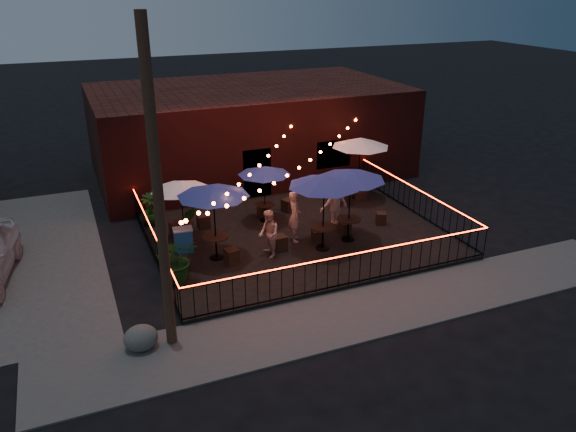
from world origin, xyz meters
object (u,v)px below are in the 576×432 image
Objects in this scene: cafe_table_1 at (180,186)px; boulder at (141,338)px; cafe_table_0 at (213,191)px; cafe_table_4 at (351,175)px; cafe_table_3 at (264,171)px; cafe_table_2 at (324,182)px; cafe_table_5 at (361,143)px; utility_pole at (158,196)px; cooler at (183,240)px.

boulder is (-2.36, -5.51, -1.83)m from cafe_table_1.
cafe_table_4 is at bearing -4.97° from cafe_table_0.
cafe_table_1 is 0.85× the size of cafe_table_4.
cafe_table_4 reaches higher than cafe_table_3.
cafe_table_2 is (3.50, -0.69, 0.08)m from cafe_table_0.
cafe_table_1 is 0.80× the size of cafe_table_5.
cafe_table_5 is (3.43, 3.73, -0.05)m from cafe_table_2.
cafe_table_3 is (3.20, 0.60, -0.06)m from cafe_table_1.
cooler is (1.40, 4.75, -3.43)m from utility_pole.
boulder is (-9.96, -6.87, -2.16)m from cafe_table_5.
cafe_table_0 reaches higher than cooler.
cafe_table_1 is 6.27m from boulder.
cafe_table_4 reaches higher than cafe_table_5.
cafe_table_1 is 0.87× the size of cafe_table_3.
cafe_table_1 is at bearing 66.84° from boulder.
utility_pole is at bearing -120.61° from cafe_table_0.
cafe_table_3 is at bearing 10.54° from cafe_table_1.
cafe_table_2 reaches higher than boulder.
utility_pole is at bearing -153.49° from cafe_table_4.
cafe_table_3 is at bearing -170.15° from cafe_table_5.
boulder is at bearing -145.39° from cafe_table_5.
cafe_table_4 is at bearing -52.08° from cafe_table_3.
cafe_table_2 reaches higher than cafe_table_3.
cafe_table_5 is (9.20, 6.88, -1.50)m from utility_pole.
cooler is (-0.87, 0.91, -1.90)m from cafe_table_0.
cafe_table_3 reaches higher than boulder.
cafe_table_1 reaches higher than cooler.
utility_pole is at bearing -128.13° from cafe_table_3.
cafe_table_2 is (4.17, -2.37, 0.37)m from cafe_table_1.
cafe_table_2 is 5.05m from cooler.
cafe_table_1 is 4.81m from cafe_table_2.
boulder is at bearing -107.80° from cooler.
cafe_table_3 is (-0.97, 2.97, -0.44)m from cafe_table_2.
cafe_table_2 reaches higher than cafe_table_4.
cafe_table_5 is at bearing 36.80° from utility_pole.
utility_pole is 4.71m from cafe_table_0.
cafe_table_4 is (1.12, 0.29, -0.03)m from cafe_table_2.
utility_pole is at bearing -151.36° from cafe_table_2.
cafe_table_2 reaches higher than cafe_table_1.
cafe_table_5 reaches higher than cafe_table_1.
cafe_table_5 is at bearing 47.40° from cafe_table_2.
cafe_table_4 is (2.09, -2.68, 0.41)m from cafe_table_3.
cafe_table_0 is at bearing -68.27° from cafe_table_1.
cafe_table_1 is 0.84× the size of cafe_table_2.
utility_pole reaches higher than cafe_table_2.
cafe_table_4 reaches higher than boulder.
cafe_table_5 is at bearing 10.14° from cafe_table_1.
utility_pole is 6.73m from cafe_table_2.
cafe_table_4 reaches higher than cafe_table_1.
cafe_table_5 is at bearing 22.03° from cooler.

